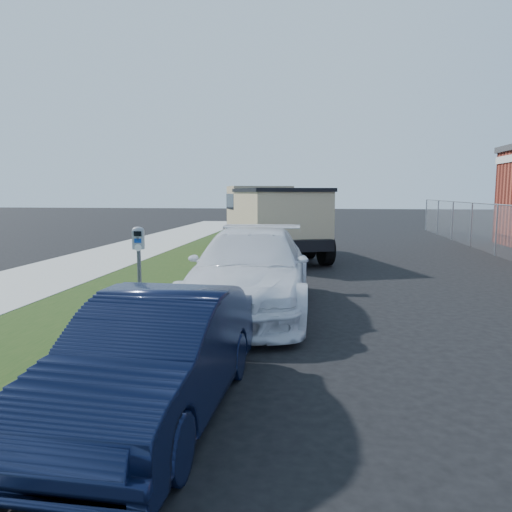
# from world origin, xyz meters

# --- Properties ---
(ground) EXTENTS (120.00, 120.00, 0.00)m
(ground) POSITION_xyz_m (0.00, 0.00, 0.00)
(ground) COLOR black
(ground) RESTS_ON ground
(streetside) EXTENTS (6.12, 50.00, 0.15)m
(streetside) POSITION_xyz_m (-5.57, 2.00, 0.07)
(streetside) COLOR gray
(streetside) RESTS_ON ground
(parking_meter) EXTENTS (0.23, 0.18, 1.50)m
(parking_meter) POSITION_xyz_m (-3.29, -0.27, 1.23)
(parking_meter) COLOR #3F4247
(parking_meter) RESTS_ON ground
(white_wagon) EXTENTS (2.32, 5.34, 1.53)m
(white_wagon) POSITION_xyz_m (-1.45, 0.68, 0.76)
(white_wagon) COLOR white
(white_wagon) RESTS_ON ground
(navy_sedan) EXTENTS (1.44, 3.78, 1.23)m
(navy_sedan) POSITION_xyz_m (-1.76, -3.92, 0.62)
(navy_sedan) COLOR black
(navy_sedan) RESTS_ON ground
(dump_truck) EXTENTS (4.25, 6.67, 2.46)m
(dump_truck) POSITION_xyz_m (-1.89, 8.80, 1.38)
(dump_truck) COLOR black
(dump_truck) RESTS_ON ground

